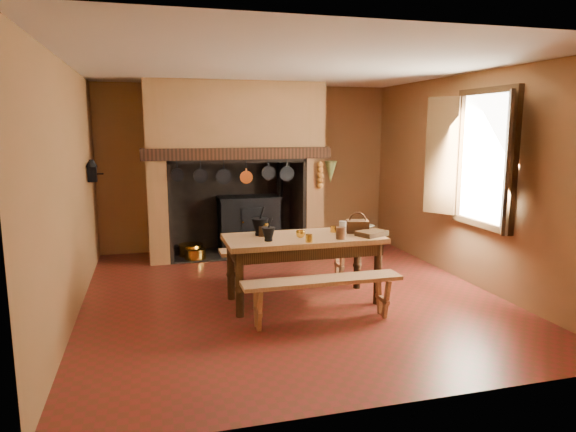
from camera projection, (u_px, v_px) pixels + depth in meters
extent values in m
plane|color=maroon|center=(289.00, 294.00, 6.51)|extent=(5.50, 5.50, 0.00)
plane|color=silver|center=(289.00, 66.00, 6.04)|extent=(5.50, 5.50, 0.00)
cube|color=brown|center=(248.00, 168.00, 8.89)|extent=(5.00, 0.02, 2.80)
cube|color=brown|center=(70.00, 191.00, 5.63)|extent=(0.02, 5.50, 2.80)
cube|color=brown|center=(468.00, 179.00, 6.92)|extent=(0.02, 5.50, 2.80)
cube|color=brown|center=(391.00, 226.00, 3.66)|extent=(5.00, 0.02, 2.80)
cube|color=brown|center=(156.00, 172.00, 8.06)|extent=(0.30, 0.90, 2.80)
cube|color=brown|center=(308.00, 168.00, 8.71)|extent=(0.30, 0.90, 2.80)
cube|color=brown|center=(234.00, 120.00, 8.25)|extent=(2.20, 0.90, 1.20)
cube|color=black|center=(239.00, 153.00, 7.96)|extent=(2.95, 0.22, 0.18)
cube|color=black|center=(231.00, 203.00, 8.89)|extent=(2.20, 0.06, 1.60)
cube|color=black|center=(236.00, 253.00, 8.62)|extent=(2.20, 0.90, 0.02)
cube|color=black|center=(249.00, 225.00, 8.76)|extent=(1.00, 0.50, 0.90)
cube|color=black|center=(249.00, 198.00, 8.66)|extent=(1.04, 0.54, 0.04)
cube|color=black|center=(252.00, 222.00, 8.49)|extent=(0.35, 0.02, 0.45)
cylinder|color=black|center=(280.00, 177.00, 8.76)|extent=(0.10, 0.10, 0.70)
cylinder|color=gold|center=(243.00, 222.00, 8.43)|extent=(0.03, 0.03, 0.03)
cylinder|color=gold|center=(261.00, 221.00, 8.51)|extent=(0.03, 0.03, 0.03)
cylinder|color=gold|center=(191.00, 250.00, 8.42)|extent=(0.40, 0.40, 0.20)
cylinder|color=gold|center=(195.00, 254.00, 8.19)|extent=(0.34, 0.34, 0.18)
cube|color=black|center=(178.00, 251.00, 8.46)|extent=(0.18, 0.18, 0.16)
cone|color=#5F6A32|center=(331.00, 172.00, 8.28)|extent=(0.20, 0.20, 0.35)
cube|color=white|center=(487.00, 159.00, 6.48)|extent=(0.02, 1.00, 1.60)
cube|color=#3E2913|center=(489.00, 90.00, 6.33)|extent=(0.08, 1.16, 0.08)
cube|color=#3E2913|center=(480.00, 224.00, 6.62)|extent=(0.08, 1.16, 0.08)
cube|color=#3E2913|center=(507.00, 162.00, 5.77)|extent=(0.29, 0.39, 1.60)
cube|color=#3E2913|center=(441.00, 156.00, 7.07)|extent=(0.29, 0.39, 1.60)
cube|color=black|center=(92.00, 174.00, 7.12)|extent=(0.12, 0.12, 0.22)
cone|color=black|center=(91.00, 163.00, 7.09)|extent=(0.16, 0.16, 0.10)
cylinder|color=black|center=(99.00, 174.00, 7.14)|extent=(0.12, 0.02, 0.02)
cube|color=tan|center=(303.00, 239.00, 6.12)|extent=(1.87, 0.83, 0.06)
cube|color=#3E2913|center=(303.00, 247.00, 6.14)|extent=(1.75, 0.71, 0.15)
cylinder|color=#3E2913|center=(240.00, 284.00, 5.68)|extent=(0.09, 0.09, 0.75)
cylinder|color=#3E2913|center=(378.00, 273.00, 6.10)|extent=(0.09, 0.09, 0.75)
cylinder|color=#3E2913|center=(231.00, 270.00, 6.27)|extent=(0.09, 0.09, 0.75)
cylinder|color=#3E2913|center=(357.00, 260.00, 6.70)|extent=(0.09, 0.09, 0.75)
cube|color=tan|center=(322.00, 280.00, 5.50)|extent=(1.75, 0.31, 0.04)
cube|color=tan|center=(288.00, 249.00, 6.86)|extent=(1.82, 0.32, 0.05)
cylinder|color=black|center=(260.00, 234.00, 6.15)|extent=(0.12, 0.12, 0.04)
cone|color=black|center=(260.00, 225.00, 6.13)|extent=(0.21, 0.21, 0.17)
cylinder|color=black|center=(262.00, 213.00, 6.11)|extent=(0.08, 0.03, 0.17)
cylinder|color=black|center=(268.00, 240.00, 5.85)|extent=(0.09, 0.09, 0.03)
cone|color=black|center=(268.00, 233.00, 5.83)|extent=(0.16, 0.16, 0.13)
cylinder|color=black|center=(270.00, 223.00, 5.82)|extent=(0.06, 0.03, 0.13)
cube|color=#3E2913|center=(264.00, 231.00, 6.12)|extent=(0.16, 0.16, 0.13)
cylinder|color=gold|center=(264.00, 224.00, 6.11)|extent=(0.09, 0.09, 0.03)
cylinder|color=black|center=(269.00, 221.00, 6.11)|extent=(0.11, 0.05, 0.03)
cylinder|color=gold|center=(309.00, 238.00, 5.78)|extent=(0.08, 0.08, 0.09)
cylinder|color=gold|center=(333.00, 229.00, 6.33)|extent=(0.09, 0.09, 0.08)
imported|color=#AFAA87|center=(361.00, 228.00, 6.43)|extent=(0.37, 0.37, 0.07)
cylinder|color=brown|center=(341.00, 233.00, 5.94)|extent=(0.13, 0.13, 0.14)
cylinder|color=beige|center=(343.00, 228.00, 6.22)|extent=(0.10, 0.10, 0.16)
cube|color=#452D14|center=(358.00, 226.00, 6.31)|extent=(0.31, 0.26, 0.15)
torus|color=#452D14|center=(358.00, 220.00, 6.30)|extent=(0.21, 0.09, 0.21)
cube|color=#3E2913|center=(372.00, 233.00, 6.13)|extent=(0.41, 0.36, 0.06)
imported|color=gold|center=(301.00, 234.00, 6.02)|extent=(0.14, 0.14, 0.08)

